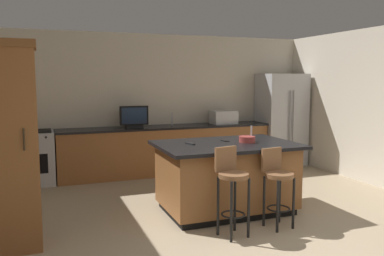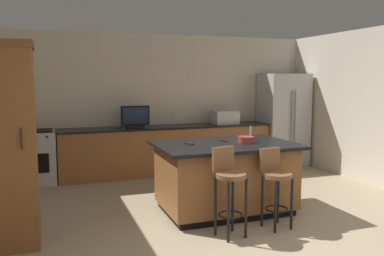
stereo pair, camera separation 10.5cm
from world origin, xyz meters
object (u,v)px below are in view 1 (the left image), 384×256
at_px(kitchen_island, 226,176).
at_px(cabinet_tower, 5,143).
at_px(refrigerator, 281,119).
at_px(range_oven, 31,158).
at_px(bar_stool_left, 232,183).
at_px(bar_stool_right, 277,181).
at_px(tv_remote, 190,143).
at_px(tv_monitor, 134,118).
at_px(microwave, 223,117).
at_px(cell_phone, 225,141).
at_px(fruit_bowl, 247,139).

height_order(kitchen_island, cabinet_tower, cabinet_tower).
distance_m(refrigerator, range_oven, 4.89).
relative_size(refrigerator, bar_stool_left, 1.86).
bearing_deg(bar_stool_right, tv_remote, 124.87).
relative_size(cabinet_tower, bar_stool_right, 2.28).
height_order(range_oven, tv_monitor, tv_monitor).
relative_size(cabinet_tower, tv_remote, 12.72).
xyz_separation_m(microwave, bar_stool_left, (-1.39, -3.22, -0.42)).
height_order(range_oven, cabinet_tower, cabinet_tower).
bearing_deg(cell_phone, fruit_bowl, -44.15).
bearing_deg(tv_remote, bar_stool_left, -95.84).
bearing_deg(cabinet_tower, fruit_bowl, 5.53).
bearing_deg(bar_stool_left, microwave, 54.55).
height_order(cabinet_tower, tv_remote, cabinet_tower).
distance_m(bar_stool_right, tv_remote, 1.22).
distance_m(range_oven, microwave, 3.61).
distance_m(kitchen_island, microwave, 2.69).
relative_size(microwave, fruit_bowl, 2.18).
relative_size(tv_monitor, cell_phone, 3.48).
distance_m(microwave, tv_remote, 2.79).
relative_size(refrigerator, tv_monitor, 3.62).
bearing_deg(fruit_bowl, kitchen_island, 174.76).
relative_size(kitchen_island, refrigerator, 0.97).
height_order(tv_monitor, tv_remote, tv_monitor).
relative_size(kitchen_island, fruit_bowl, 8.34).
relative_size(microwave, bar_stool_left, 0.47).
bearing_deg(refrigerator, tv_monitor, -179.91).
bearing_deg(tv_remote, range_oven, 114.96).
relative_size(refrigerator, microwave, 3.93).
bearing_deg(bar_stool_left, cabinet_tower, 155.85).
bearing_deg(cabinet_tower, bar_stool_left, -12.14).
distance_m(kitchen_island, range_oven, 3.46).
xyz_separation_m(microwave, fruit_bowl, (-0.78, -2.42, -0.06)).
distance_m(microwave, fruit_bowl, 2.55).
bearing_deg(cabinet_tower, microwave, 35.96).
bearing_deg(refrigerator, microwave, 177.93).
distance_m(microwave, bar_stool_left, 3.53).
xyz_separation_m(refrigerator, range_oven, (-4.87, 0.05, -0.49)).
xyz_separation_m(bar_stool_right, fruit_bowl, (-0.02, 0.73, 0.40)).
height_order(cabinet_tower, cell_phone, cabinet_tower).
height_order(kitchen_island, fruit_bowl, fruit_bowl).
bearing_deg(tv_monitor, kitchen_island, -72.79).
xyz_separation_m(refrigerator, fruit_bowl, (-2.08, -2.38, 0.03)).
bearing_deg(tv_remote, tv_monitor, 80.10).
bearing_deg(range_oven, refrigerator, -0.54).
bearing_deg(bar_stool_right, kitchen_island, 104.26).
height_order(refrigerator, tv_remote, refrigerator).
distance_m(refrigerator, fruit_bowl, 3.16).
relative_size(cell_phone, tv_remote, 0.88).
height_order(range_oven, fruit_bowl, fruit_bowl).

